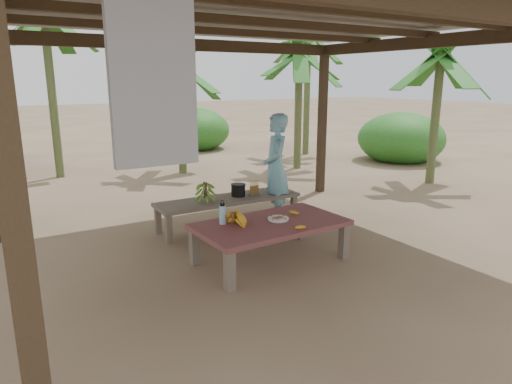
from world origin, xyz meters
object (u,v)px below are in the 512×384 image
work_table (271,227)px  cooking_pot (238,190)px  bench (229,201)px  ripe_banana_bunch (233,218)px  plate (278,219)px  woman (276,168)px  water_flask (223,214)px

work_table → cooking_pot: cooking_pot is taller
bench → ripe_banana_bunch: 1.52m
plate → cooking_pot: size_ratio=1.23×
woman → cooking_pot: bearing=-76.6°
ripe_banana_bunch → water_flask: 0.16m
water_flask → work_table: bearing=-24.5°
bench → cooking_pot: size_ratio=10.44×
ripe_banana_bunch → water_flask: (-0.07, 0.14, 0.03)m
cooking_pot → work_table: bearing=-104.4°
bench → woman: size_ratio=1.31×
plate → cooking_pot: 1.50m
work_table → plate: plate is taller
plate → water_flask: bearing=160.8°
bench → cooking_pot: 0.23m
plate → water_flask: (-0.65, 0.23, 0.10)m
ripe_banana_bunch → work_table: bearing=-12.6°
cooking_pot → woman: woman is taller
water_flask → cooking_pot: water_flask is taller
water_flask → plate: bearing=-19.2°
bench → plate: 1.46m
bench → water_flask: bearing=-119.7°
plate → cooking_pot: bearing=80.0°
water_flask → woman: (1.50, 1.12, 0.22)m
plate → bench: bearing=86.8°
plate → ripe_banana_bunch: bearing=171.3°
work_table → bench: bearing=80.0°
woman → bench: bearing=-72.0°
bench → plate: size_ratio=8.50×
work_table → bench: work_table is taller
work_table → ripe_banana_bunch: size_ratio=5.94×
plate → woman: woman is taller
plate → cooking_pot: cooking_pot is taller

